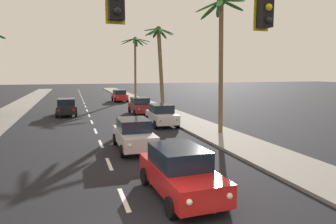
# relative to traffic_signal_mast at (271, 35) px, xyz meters

# --- Properties ---
(sidewalk_right) EXTENTS (3.20, 110.00, 0.14)m
(sidewalk_right) POSITION_rel_traffic_signal_mast_xyz_m (4.52, 20.14, -5.08)
(sidewalk_right) COLOR gray
(sidewalk_right) RESTS_ON ground
(lane_markings) EXTENTS (4.28, 89.88, 0.01)m
(lane_markings) POSITION_rel_traffic_signal_mast_xyz_m (-2.84, 20.77, -5.15)
(lane_markings) COLOR silver
(lane_markings) RESTS_ON ground
(traffic_signal_mast) EXTENTS (11.02, 0.41, 7.38)m
(traffic_signal_mast) POSITION_rel_traffic_signal_mast_xyz_m (0.00, 0.00, 0.00)
(traffic_signal_mast) COLOR #2D2D33
(traffic_signal_mast) RESTS_ON ground
(sedan_lead_at_stop_bar) EXTENTS (2.08, 4.50, 1.68)m
(sedan_lead_at_stop_bar) POSITION_rel_traffic_signal_mast_xyz_m (-1.37, 2.85, -4.30)
(sedan_lead_at_stop_bar) COLOR red
(sedan_lead_at_stop_bar) RESTS_ON ground
(sedan_third_in_queue) EXTENTS (1.97, 4.46, 1.68)m
(sedan_third_in_queue) POSITION_rel_traffic_signal_mast_xyz_m (-1.63, 9.61, -4.30)
(sedan_third_in_queue) COLOR silver
(sedan_third_in_queue) RESTS_ON ground
(sedan_oncoming_far) EXTENTS (1.99, 4.47, 1.68)m
(sedan_oncoming_far) POSITION_rel_traffic_signal_mast_xyz_m (-5.36, 24.73, -4.30)
(sedan_oncoming_far) COLOR black
(sedan_oncoming_far) RESTS_ON ground
(sedan_parked_nearest_kerb) EXTENTS (1.95, 4.45, 1.68)m
(sedan_parked_nearest_kerb) POSITION_rel_traffic_signal_mast_xyz_m (1.79, 23.58, -4.30)
(sedan_parked_nearest_kerb) COLOR maroon
(sedan_parked_nearest_kerb) RESTS_ON ground
(sedan_parked_mid_kerb) EXTENTS (2.06, 4.49, 1.68)m
(sedan_parked_mid_kerb) POSITION_rel_traffic_signal_mast_xyz_m (1.99, 16.53, -4.30)
(sedan_parked_mid_kerb) COLOR silver
(sedan_parked_mid_kerb) RESTS_ON ground
(sedan_parked_far_kerb) EXTENTS (2.02, 4.48, 1.68)m
(sedan_parked_far_kerb) POSITION_rel_traffic_signal_mast_xyz_m (1.83, 37.88, -4.30)
(sedan_parked_far_kerb) COLOR red
(sedan_parked_far_kerb) RESTS_ON ground
(palm_right_second) EXTENTS (3.91, 3.90, 9.12)m
(palm_right_second) POSITION_rel_traffic_signal_mast_xyz_m (4.69, 11.82, 1.49)
(palm_right_second) COLOR brown
(palm_right_second) RESTS_ON ground
(palm_right_third) EXTENTS (3.73, 3.55, 9.43)m
(palm_right_third) POSITION_rel_traffic_signal_mast_xyz_m (4.95, 27.25, 1.08)
(palm_right_third) COLOR brown
(palm_right_third) RESTS_ON ground
(palm_right_farthest) EXTENTS (4.95, 4.70, 9.94)m
(palm_right_farthest) POSITION_rel_traffic_signal_mast_xyz_m (5.23, 42.72, 2.21)
(palm_right_farthest) COLOR brown
(palm_right_farthest) RESTS_ON ground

